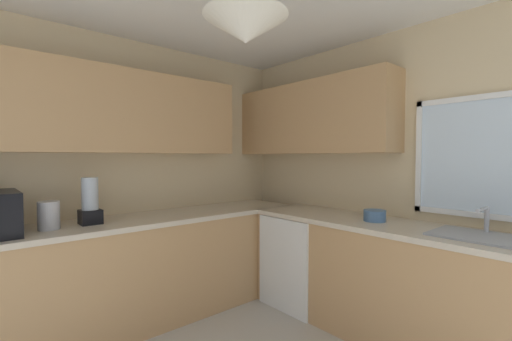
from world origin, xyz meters
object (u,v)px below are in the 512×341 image
dishwasher (303,259)px  bowl (375,216)px  blender_appliance (90,203)px  kettle (49,215)px  sink_assembly (479,235)px

dishwasher → bowl: (0.73, 0.03, 0.52)m
bowl → blender_appliance: bearing=-128.2°
bowl → blender_appliance: 2.24m
bowl → blender_appliance: (-1.39, -1.76, 0.12)m
kettle → blender_appliance: bearing=94.1°
kettle → sink_assembly: size_ratio=0.38×
kettle → sink_assembly: 2.93m
sink_assembly → bowl: 0.73m
bowl → sink_assembly: bearing=0.6°
bowl → blender_appliance: size_ratio=0.48×
kettle → sink_assembly: (2.09, 2.05, -0.09)m
dishwasher → sink_assembly: size_ratio=1.60×
dishwasher → kettle: size_ratio=4.23×
dishwasher → kettle: bearing=-107.7°
kettle → bowl: 2.46m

